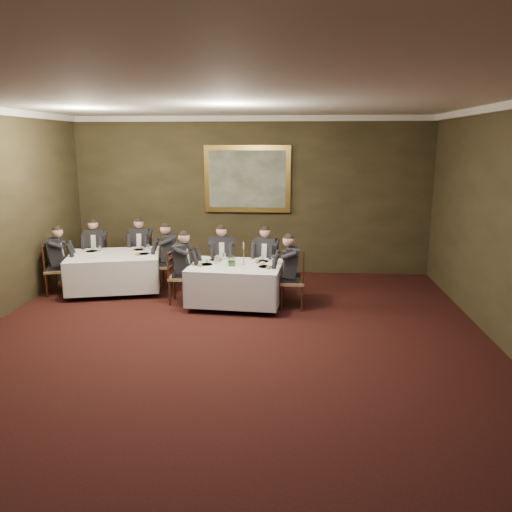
# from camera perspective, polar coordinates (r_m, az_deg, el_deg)

# --- Properties ---
(ground) EXTENTS (10.00, 10.00, 0.00)m
(ground) POSITION_cam_1_polar(r_m,az_deg,el_deg) (6.93, -4.06, -12.23)
(ground) COLOR black
(ground) RESTS_ON ground
(ceiling) EXTENTS (8.00, 10.00, 0.10)m
(ceiling) POSITION_cam_1_polar(r_m,az_deg,el_deg) (6.30, -4.59, 17.95)
(ceiling) COLOR silver
(ceiling) RESTS_ON back_wall
(back_wall) EXTENTS (8.00, 0.10, 3.50)m
(back_wall) POSITION_cam_1_polar(r_m,az_deg,el_deg) (11.31, -0.55, 6.85)
(back_wall) COLOR #2D2816
(back_wall) RESTS_ON ground
(crown_molding) EXTENTS (8.00, 10.00, 0.12)m
(crown_molding) POSITION_cam_1_polar(r_m,az_deg,el_deg) (6.30, -4.58, 17.41)
(crown_molding) COLOR white
(crown_molding) RESTS_ON back_wall
(table_main) EXTENTS (1.75, 1.39, 0.67)m
(table_main) POSITION_cam_1_polar(r_m,az_deg,el_deg) (9.14, -2.32, -2.93)
(table_main) COLOR black
(table_main) RESTS_ON ground
(table_second) EXTENTS (2.04, 1.73, 0.67)m
(table_second) POSITION_cam_1_polar(r_m,az_deg,el_deg) (10.38, -15.85, -1.49)
(table_second) COLOR black
(table_second) RESTS_ON ground
(chair_main_backleft) EXTENTS (0.49, 0.48, 1.00)m
(chair_main_backleft) POSITION_cam_1_polar(r_m,az_deg,el_deg) (10.08, -3.89, -2.42)
(chair_main_backleft) COLOR #8F6949
(chair_main_backleft) RESTS_ON ground
(diner_main_backleft) EXTENTS (0.46, 0.53, 1.35)m
(diner_main_backleft) POSITION_cam_1_polar(r_m,az_deg,el_deg) (10.01, -3.91, -1.17)
(diner_main_backleft) COLOR black
(diner_main_backleft) RESTS_ON chair_main_backleft
(chair_main_backright) EXTENTS (0.52, 0.50, 1.00)m
(chair_main_backright) POSITION_cam_1_polar(r_m,az_deg,el_deg) (9.93, 1.15, -2.63)
(chair_main_backright) COLOR #8F6949
(chair_main_backright) RESTS_ON ground
(diner_main_backright) EXTENTS (0.49, 0.55, 1.35)m
(diner_main_backright) POSITION_cam_1_polar(r_m,az_deg,el_deg) (9.86, 1.14, -1.37)
(diner_main_backright) COLOR black
(diner_main_backright) RESTS_ON chair_main_backright
(chair_main_endleft) EXTENTS (0.43, 0.45, 1.00)m
(chair_main_endleft) POSITION_cam_1_polar(r_m,az_deg,el_deg) (9.44, -8.59, -3.60)
(chair_main_endleft) COLOR #8F6949
(chair_main_endleft) RESTS_ON ground
(diner_main_endleft) EXTENTS (0.49, 0.43, 1.35)m
(diner_main_endleft) POSITION_cam_1_polar(r_m,az_deg,el_deg) (9.37, -8.57, -2.26)
(diner_main_endleft) COLOR black
(diner_main_endleft) RESTS_ON chair_main_endleft
(chair_main_endright) EXTENTS (0.43, 0.45, 1.00)m
(chair_main_endright) POSITION_cam_1_polar(r_m,az_deg,el_deg) (9.05, 4.24, -4.20)
(chair_main_endright) COLOR #8F6949
(chair_main_endright) RESTS_ON ground
(diner_main_endright) EXTENTS (0.49, 0.43, 1.35)m
(diner_main_endright) POSITION_cam_1_polar(r_m,az_deg,el_deg) (8.99, 4.19, -2.81)
(diner_main_endright) COLOR black
(diner_main_endright) RESTS_ON chair_main_endright
(chair_sec_backleft) EXTENTS (0.50, 0.48, 1.00)m
(chair_sec_backleft) POSITION_cam_1_polar(r_m,az_deg,el_deg) (11.36, -17.70, -1.26)
(chair_sec_backleft) COLOR #8F6949
(chair_sec_backleft) RESTS_ON ground
(diner_sec_backleft) EXTENTS (0.47, 0.54, 1.35)m
(diner_sec_backleft) POSITION_cam_1_polar(r_m,az_deg,el_deg) (11.29, -17.80, -0.15)
(diner_sec_backleft) COLOR black
(diner_sec_backleft) RESTS_ON chair_sec_backleft
(chair_sec_backright) EXTENTS (0.47, 0.45, 1.00)m
(chair_sec_backright) POSITION_cam_1_polar(r_m,az_deg,el_deg) (11.26, -12.90, -1.09)
(chair_sec_backright) COLOR #8F6949
(chair_sec_backright) RESTS_ON ground
(diner_sec_backright) EXTENTS (0.44, 0.51, 1.35)m
(diner_sec_backright) POSITION_cam_1_polar(r_m,az_deg,el_deg) (11.19, -12.97, 0.03)
(diner_sec_backright) COLOR black
(diner_sec_backright) RESTS_ON chair_sec_backright
(chair_sec_endright) EXTENTS (0.49, 0.51, 1.00)m
(chair_sec_endright) POSITION_cam_1_polar(r_m,az_deg,el_deg) (10.35, -9.60, -2.16)
(chair_sec_endright) COLOR #8F6949
(chair_sec_endright) RESTS_ON ground
(diner_sec_endright) EXTENTS (0.54, 0.48, 1.35)m
(diner_sec_endright) POSITION_cam_1_polar(r_m,az_deg,el_deg) (10.29, -9.72, -0.94)
(diner_sec_endright) COLOR black
(diner_sec_endright) RESTS_ON chair_sec_endright
(chair_sec_endleft) EXTENTS (0.54, 0.56, 1.00)m
(chair_sec_endleft) POSITION_cam_1_polar(r_m,az_deg,el_deg) (10.60, -21.83, -2.56)
(chair_sec_endleft) COLOR #8F6949
(chair_sec_endleft) RESTS_ON ground
(diner_sec_endleft) EXTENTS (0.59, 0.54, 1.35)m
(diner_sec_endleft) POSITION_cam_1_polar(r_m,az_deg,el_deg) (10.55, -21.87, -1.36)
(diner_sec_endleft) COLOR black
(diner_sec_endleft) RESTS_ON chair_sec_endleft
(centerpiece) EXTENTS (0.27, 0.25, 0.24)m
(centerpiece) POSITION_cam_1_polar(r_m,az_deg,el_deg) (8.96, -2.74, -0.38)
(centerpiece) COLOR #2D5926
(centerpiece) RESTS_ON table_main
(candlestick) EXTENTS (0.06, 0.06, 0.43)m
(candlestick) POSITION_cam_1_polar(r_m,az_deg,el_deg) (9.04, -1.43, -0.01)
(candlestick) COLOR gold
(candlestick) RESTS_ON table_main
(place_setting_table_main) EXTENTS (0.33, 0.31, 0.14)m
(place_setting_table_main) POSITION_cam_1_polar(r_m,az_deg,el_deg) (9.49, -4.25, -0.19)
(place_setting_table_main) COLOR white
(place_setting_table_main) RESTS_ON table_main
(place_setting_table_second) EXTENTS (0.33, 0.31, 0.14)m
(place_setting_table_second) POSITION_cam_1_polar(r_m,az_deg,el_deg) (10.73, -17.97, 0.73)
(place_setting_table_second) COLOR white
(place_setting_table_second) RESTS_ON table_second
(painting) EXTENTS (1.92, 0.09, 1.48)m
(painting) POSITION_cam_1_polar(r_m,az_deg,el_deg) (11.22, -0.99, 8.78)
(painting) COLOR gold
(painting) RESTS_ON back_wall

